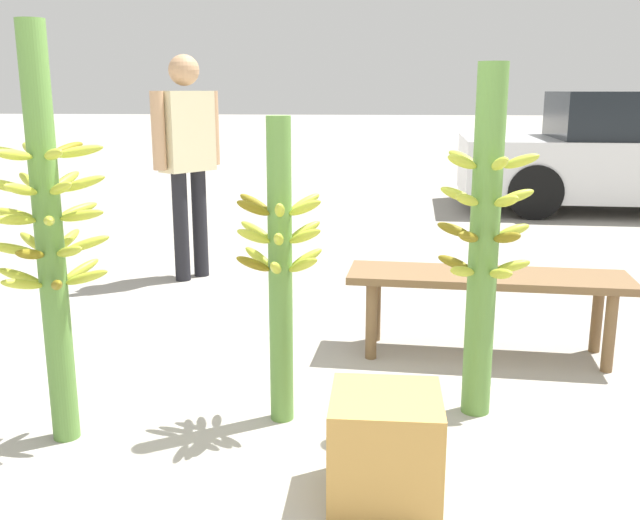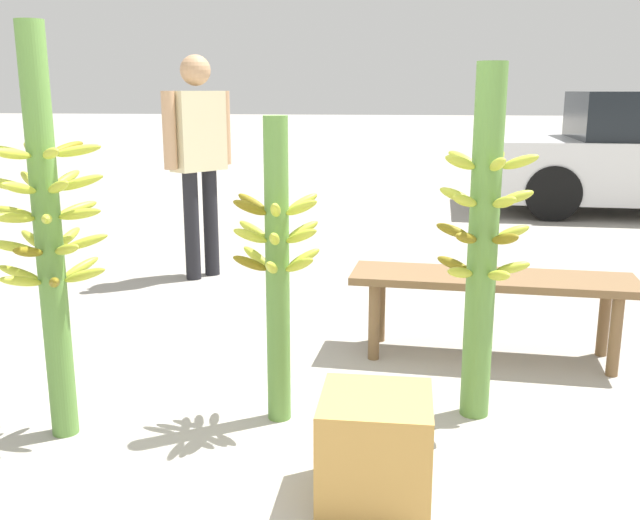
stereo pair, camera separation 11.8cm
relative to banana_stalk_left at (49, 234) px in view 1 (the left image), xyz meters
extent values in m
plane|color=#9E998E|center=(0.88, -0.12, -0.86)|extent=(80.00, 80.00, 0.00)
cylinder|color=#5B8C3D|center=(0.00, 0.00, -0.03)|extent=(0.11, 0.11, 1.65)
ellipsoid|color=#ADB733|center=(-0.09, 0.10, 0.32)|extent=(0.15, 0.16, 0.07)
ellipsoid|color=#ADB733|center=(-0.13, -0.03, 0.32)|extent=(0.19, 0.08, 0.07)
ellipsoid|color=#ADB733|center=(-0.04, -0.13, 0.32)|extent=(0.09, 0.19, 0.07)
ellipsoid|color=#ADB733|center=(0.09, -0.10, 0.32)|extent=(0.15, 0.16, 0.07)
ellipsoid|color=#ADB733|center=(0.13, 0.03, 0.32)|extent=(0.19, 0.08, 0.07)
ellipsoid|color=#736414|center=(0.04, 0.13, 0.32)|extent=(0.09, 0.19, 0.07)
ellipsoid|color=#ADB733|center=(-0.13, -0.05, 0.19)|extent=(0.19, 0.10, 0.09)
ellipsoid|color=#ADB733|center=(-0.02, -0.13, 0.19)|extent=(0.07, 0.19, 0.09)
ellipsoid|color=#ADB733|center=(0.10, -0.09, 0.19)|extent=(0.16, 0.15, 0.09)
ellipsoid|color=#ADB733|center=(0.13, 0.05, 0.19)|extent=(0.19, 0.10, 0.09)
ellipsoid|color=#ADB733|center=(0.02, 0.13, 0.19)|extent=(0.07, 0.19, 0.09)
ellipsoid|color=#ADB733|center=(-0.10, 0.09, 0.19)|extent=(0.16, 0.15, 0.09)
ellipsoid|color=#ADB733|center=(0.07, -0.12, 0.08)|extent=(0.12, 0.18, 0.07)
ellipsoid|color=#ADB733|center=(0.14, 0.00, 0.08)|extent=(0.19, 0.04, 0.07)
ellipsoid|color=#ADB733|center=(0.07, 0.12, 0.08)|extent=(0.13, 0.18, 0.07)
ellipsoid|color=#ADB733|center=(-0.07, 0.12, 0.08)|extent=(0.12, 0.18, 0.07)
ellipsoid|color=#ADB733|center=(-0.14, 0.00, 0.08)|extent=(0.19, 0.04, 0.07)
ellipsoid|color=#ADB733|center=(-0.07, -0.12, 0.08)|extent=(0.13, 0.18, 0.07)
ellipsoid|color=#ADB733|center=(0.11, -0.08, -0.05)|extent=(0.17, 0.14, 0.08)
ellipsoid|color=#ADB733|center=(0.12, 0.06, -0.05)|extent=(0.18, 0.11, 0.08)
ellipsoid|color=#ADB733|center=(0.01, 0.14, -0.05)|extent=(0.05, 0.19, 0.08)
ellipsoid|color=#ADB733|center=(-0.11, 0.08, -0.05)|extent=(0.17, 0.14, 0.08)
ellipsoid|color=#ADB733|center=(-0.12, -0.06, -0.05)|extent=(0.18, 0.11, 0.08)
ellipsoid|color=#736414|center=(-0.01, -0.14, -0.05)|extent=(0.05, 0.19, 0.08)
ellipsoid|color=#ADB733|center=(0.14, 0.00, -0.17)|extent=(0.18, 0.04, 0.09)
ellipsoid|color=#ADB733|center=(0.07, 0.12, -0.17)|extent=(0.12, 0.18, 0.09)
ellipsoid|color=#736414|center=(-0.07, 0.12, -0.17)|extent=(0.13, 0.18, 0.09)
ellipsoid|color=#ADB733|center=(-0.14, 0.00, -0.17)|extent=(0.18, 0.04, 0.09)
ellipsoid|color=#ADB733|center=(-0.07, -0.12, -0.17)|extent=(0.12, 0.18, 0.09)
ellipsoid|color=#736414|center=(0.07, -0.12, -0.17)|extent=(0.13, 0.18, 0.09)
cylinder|color=#5B8C3D|center=(0.86, 0.25, -0.21)|extent=(0.10, 0.10, 1.30)
ellipsoid|color=#736414|center=(0.76, 0.30, 0.08)|extent=(0.16, 0.10, 0.10)
ellipsoid|color=#736414|center=(0.77, 0.18, 0.08)|extent=(0.15, 0.13, 0.10)
ellipsoid|color=#ADB733|center=(0.88, 0.13, 0.08)|extent=(0.06, 0.16, 0.10)
ellipsoid|color=#ADB733|center=(0.97, 0.21, 0.08)|extent=(0.16, 0.10, 0.10)
ellipsoid|color=#ADB733|center=(0.96, 0.32, 0.08)|extent=(0.15, 0.13, 0.10)
ellipsoid|color=#ADB733|center=(0.85, 0.37, 0.08)|extent=(0.06, 0.16, 0.10)
ellipsoid|color=#ADB733|center=(0.97, 0.20, -0.03)|extent=(0.16, 0.10, 0.10)
ellipsoid|color=#ADB733|center=(0.96, 0.32, -0.03)|extent=(0.15, 0.13, 0.10)
ellipsoid|color=#ADB733|center=(0.85, 0.37, -0.03)|extent=(0.06, 0.16, 0.10)
ellipsoid|color=#ADB733|center=(0.76, 0.30, -0.03)|extent=(0.16, 0.10, 0.10)
ellipsoid|color=#ADB733|center=(0.77, 0.18, -0.03)|extent=(0.15, 0.13, 0.10)
ellipsoid|color=#ADB733|center=(0.88, 0.13, -0.03)|extent=(0.06, 0.16, 0.10)
ellipsoid|color=#ADB733|center=(0.76, 0.31, -0.15)|extent=(0.16, 0.12, 0.10)
ellipsoid|color=#736414|center=(0.76, 0.19, -0.15)|extent=(0.16, 0.11, 0.10)
ellipsoid|color=#ADB733|center=(0.86, 0.13, -0.15)|extent=(0.04, 0.16, 0.10)
ellipsoid|color=#ADB733|center=(0.97, 0.19, -0.15)|extent=(0.16, 0.12, 0.10)
ellipsoid|color=#ADB733|center=(0.97, 0.31, -0.15)|extent=(0.16, 0.11, 0.10)
ellipsoid|color=#ADB733|center=(0.87, 0.37, -0.15)|extent=(0.04, 0.16, 0.10)
cylinder|color=#5B8C3D|center=(1.71, 0.40, -0.10)|extent=(0.13, 0.13, 1.51)
ellipsoid|color=#ADB733|center=(1.84, 0.38, 0.26)|extent=(0.16, 0.06, 0.09)
ellipsoid|color=#ADB733|center=(1.77, 0.52, 0.26)|extent=(0.10, 0.16, 0.09)
ellipsoid|color=#ADB733|center=(1.62, 0.49, 0.26)|extent=(0.15, 0.14, 0.09)
ellipsoid|color=#ADB733|center=(1.60, 0.33, 0.26)|extent=(0.16, 0.12, 0.09)
ellipsoid|color=#ADB733|center=(1.74, 0.27, 0.26)|extent=(0.08, 0.16, 0.09)
ellipsoid|color=#ADB733|center=(1.78, 0.28, 0.11)|extent=(0.11, 0.16, 0.09)
ellipsoid|color=#ADB733|center=(1.84, 0.42, 0.11)|extent=(0.16, 0.07, 0.09)
ellipsoid|color=#ADB733|center=(1.73, 0.53, 0.11)|extent=(0.06, 0.16, 0.09)
ellipsoid|color=#ADB733|center=(1.60, 0.45, 0.11)|extent=(0.16, 0.11, 0.09)
ellipsoid|color=#ADB733|center=(1.62, 0.30, 0.11)|extent=(0.14, 0.14, 0.09)
ellipsoid|color=#ADB733|center=(1.84, 0.44, -0.04)|extent=(0.16, 0.09, 0.08)
ellipsoid|color=#ADB733|center=(1.72, 0.53, -0.04)|extent=(0.05, 0.16, 0.08)
ellipsoid|color=#736414|center=(1.59, 0.44, -0.04)|extent=(0.16, 0.09, 0.08)
ellipsoid|color=#736414|center=(1.64, 0.29, -0.04)|extent=(0.13, 0.15, 0.08)
ellipsoid|color=#736414|center=(1.79, 0.29, -0.04)|extent=(0.13, 0.15, 0.08)
ellipsoid|color=#ADB733|center=(1.74, 0.53, -0.19)|extent=(0.07, 0.16, 0.08)
ellipsoid|color=#736414|center=(1.60, 0.46, -0.19)|extent=(0.16, 0.11, 0.08)
ellipsoid|color=#ADB733|center=(1.62, 0.31, -0.19)|extent=(0.14, 0.14, 0.08)
ellipsoid|color=#ADB733|center=(1.77, 0.28, -0.19)|extent=(0.11, 0.16, 0.08)
ellipsoid|color=#ADB733|center=(1.85, 0.42, -0.19)|extent=(0.16, 0.07, 0.08)
cylinder|color=black|center=(-0.21, 2.50, -0.45)|extent=(0.16, 0.16, 0.82)
cylinder|color=black|center=(-0.10, 2.65, -0.45)|extent=(0.16, 0.16, 0.82)
cube|color=beige|center=(-0.16, 2.58, 0.25)|extent=(0.38, 0.43, 0.58)
cylinder|color=tan|center=(-0.30, 2.37, 0.26)|extent=(0.13, 0.13, 0.55)
cylinder|color=tan|center=(-0.01, 2.78, 0.26)|extent=(0.13, 0.13, 0.55)
sphere|color=tan|center=(-0.16, 2.58, 0.68)|extent=(0.22, 0.22, 0.22)
cube|color=brown|center=(1.85, 1.11, -0.42)|extent=(1.49, 0.50, 0.04)
cylinder|color=brown|center=(1.26, 1.30, -0.65)|extent=(0.06, 0.06, 0.41)
cylinder|color=brown|center=(2.46, 1.22, -0.65)|extent=(0.06, 0.06, 0.41)
cylinder|color=brown|center=(1.24, 1.01, -0.65)|extent=(0.06, 0.06, 0.41)
cylinder|color=brown|center=(2.44, 0.93, -0.65)|extent=(0.06, 0.06, 0.41)
cube|color=silver|center=(4.22, 6.15, -0.35)|extent=(4.03, 1.84, 0.68)
cylinder|color=black|center=(2.96, 5.44, -0.55)|extent=(0.61, 0.22, 0.61)
cylinder|color=black|center=(3.02, 6.96, -0.55)|extent=(0.61, 0.22, 0.61)
cube|color=#C69347|center=(1.31, -0.33, -0.67)|extent=(0.38, 0.38, 0.38)
camera|label=1|loc=(1.28, -2.60, 0.54)|focal=40.00mm
camera|label=2|loc=(1.40, -2.58, 0.54)|focal=40.00mm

